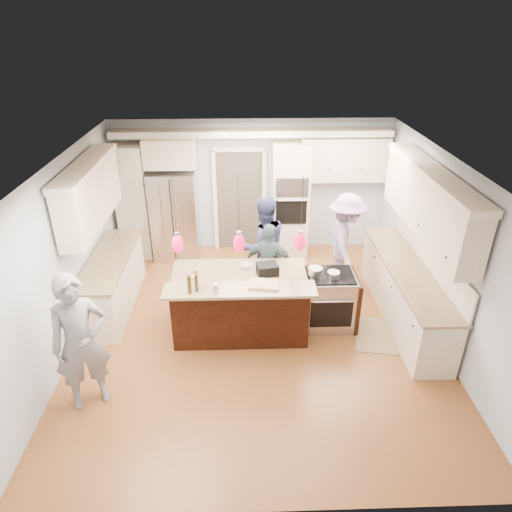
{
  "coord_description": "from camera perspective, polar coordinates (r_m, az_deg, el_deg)",
  "views": [
    {
      "loc": [
        -0.2,
        -5.85,
        4.43
      ],
      "look_at": [
        0.0,
        0.35,
        1.15
      ],
      "focal_mm": 32.0,
      "sensor_mm": 36.0,
      "label": 1
    }
  ],
  "objects": [
    {
      "name": "oven_column",
      "position": [
        9.17,
        4.24,
        6.85
      ],
      "size": [
        0.72,
        0.69,
        2.3
      ],
      "color": "beige",
      "rests_on": "ground"
    },
    {
      "name": "pendant_lights",
      "position": [
        5.95,
        -2.14,
        1.66
      ],
      "size": [
        1.75,
        0.15,
        1.03
      ],
      "color": "black",
      "rests_on": "ground"
    },
    {
      "name": "cutting_board",
      "position": [
        6.32,
        1.09,
        -3.56
      ],
      "size": [
        0.45,
        0.35,
        0.03
      ],
      "primitive_type": "cube",
      "rotation": [
        0.0,
        0.0,
        -0.17
      ],
      "color": "tan",
      "rests_on": "kitchen_island"
    },
    {
      "name": "person_bar_end",
      "position": [
        5.99,
        -21.08,
        -10.09
      ],
      "size": [
        0.8,
        0.7,
        1.86
      ],
      "primitive_type": "imported",
      "rotation": [
        0.0,
        0.0,
        0.46
      ],
      "color": "slate",
      "rests_on": "ground"
    },
    {
      "name": "beer_bottle_c",
      "position": [
        6.24,
        -7.58,
        -2.99
      ],
      "size": [
        0.07,
        0.07,
        0.26
      ],
      "primitive_type": "cylinder",
      "rotation": [
        0.0,
        0.0,
        -0.03
      ],
      "color": "#40270B",
      "rests_on": "kitchen_island"
    },
    {
      "name": "room_shell",
      "position": [
        6.41,
        0.1,
        3.82
      ],
      "size": [
        5.54,
        6.04,
        2.72
      ],
      "color": "#B2BCC6",
      "rests_on": "ground"
    },
    {
      "name": "refrigerator",
      "position": [
        9.29,
        -10.11,
        5.1
      ],
      "size": [
        0.9,
        0.7,
        1.8
      ],
      "primitive_type": "cube",
      "color": "#B7B7BC",
      "rests_on": "ground"
    },
    {
      "name": "pot_large",
      "position": [
        6.99,
        7.42,
        -1.93
      ],
      "size": [
        0.21,
        0.21,
        0.13
      ],
      "primitive_type": "cylinder",
      "color": "#B7B7BC",
      "rests_on": "island_range"
    },
    {
      "name": "kitchen_island",
      "position": [
        7.11,
        -1.93,
        -5.82
      ],
      "size": [
        2.1,
        1.46,
        1.12
      ],
      "color": "black",
      "rests_on": "ground"
    },
    {
      "name": "ground_plane",
      "position": [
        7.34,
        0.09,
        -9.25
      ],
      "size": [
        6.0,
        6.0,
        0.0
      ],
      "primitive_type": "plane",
      "color": "#A3612C",
      "rests_on": "ground"
    },
    {
      "name": "left_cabinets",
      "position": [
        7.79,
        -18.41,
        0.66
      ],
      "size": [
        0.64,
        2.3,
        2.51
      ],
      "color": "beige",
      "rests_on": "ground"
    },
    {
      "name": "island_range",
      "position": [
        7.32,
        9.21,
        -5.4
      ],
      "size": [
        0.82,
        0.71,
        0.92
      ],
      "color": "#B7B7BC",
      "rests_on": "ground"
    },
    {
      "name": "person_far_right",
      "position": [
        7.67,
        1.66,
        -1.04
      ],
      "size": [
        0.91,
        0.56,
        1.45
      ],
      "primitive_type": "imported",
      "rotation": [
        0.0,
        0.0,
        2.88
      ],
      "color": "#4C666A",
      "rests_on": "ground"
    },
    {
      "name": "drink_can",
      "position": [
        6.15,
        -5.08,
        -4.07
      ],
      "size": [
        0.08,
        0.08,
        0.13
      ],
      "primitive_type": "cylinder",
      "rotation": [
        0.0,
        0.0,
        0.13
      ],
      "color": "#B7B7BC",
      "rests_on": "kitchen_island"
    },
    {
      "name": "pot_small",
      "position": [
        6.98,
        9.65,
        -2.3
      ],
      "size": [
        0.19,
        0.19,
        0.1
      ],
      "primitive_type": "cylinder",
      "color": "#B7B7BC",
      "rests_on": "island_range"
    },
    {
      "name": "water_bottle",
      "position": [
        6.15,
        -7.92,
        -3.51
      ],
      "size": [
        0.07,
        0.07,
        0.26
      ],
      "primitive_type": "cylinder",
      "rotation": [
        0.0,
        0.0,
        0.12
      ],
      "color": "silver",
      "rests_on": "kitchen_island"
    },
    {
      "name": "back_upper_cabinets",
      "position": [
        9.06,
        -5.3,
        10.01
      ],
      "size": [
        5.3,
        0.61,
        2.54
      ],
      "color": "beige",
      "rests_on": "ground"
    },
    {
      "name": "right_counter_run",
      "position": [
        7.5,
        19.04,
        -0.53
      ],
      "size": [
        0.64,
        3.1,
        2.51
      ],
      "color": "beige",
      "rests_on": "ground"
    },
    {
      "name": "floor_rug",
      "position": [
        7.47,
        14.59,
        -9.48
      ],
      "size": [
        0.78,
        1.02,
        0.01
      ],
      "primitive_type": "cube",
      "rotation": [
        0.0,
        0.0,
        -0.17
      ],
      "color": "olive",
      "rests_on": "ground"
    },
    {
      "name": "person_far_left",
      "position": [
        7.89,
        0.93,
        1.25
      ],
      "size": [
        1.03,
        0.9,
        1.79
      ],
      "primitive_type": "imported",
      "rotation": [
        0.0,
        0.0,
        3.44
      ],
      "color": "navy",
      "rests_on": "ground"
    },
    {
      "name": "beer_bottle_a",
      "position": [
        6.2,
        -7.56,
        -3.28
      ],
      "size": [
        0.08,
        0.08,
        0.26
      ],
      "primitive_type": "cylinder",
      "rotation": [
        0.0,
        0.0,
        0.26
      ],
      "color": "#40270B",
      "rests_on": "kitchen_island"
    },
    {
      "name": "person_range_side",
      "position": [
        8.18,
        11.06,
        1.67
      ],
      "size": [
        0.75,
        1.2,
        1.78
      ],
      "primitive_type": "imported",
      "rotation": [
        0.0,
        0.0,
        1.49
      ],
      "color": "gray",
      "rests_on": "ground"
    },
    {
      "name": "beer_bottle_b",
      "position": [
        6.16,
        -8.3,
        -3.51
      ],
      "size": [
        0.07,
        0.07,
        0.27
      ],
      "primitive_type": "cylinder",
      "rotation": [
        0.0,
        0.0,
        0.08
      ],
      "color": "#40270B",
      "rests_on": "kitchen_island"
    }
  ]
}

